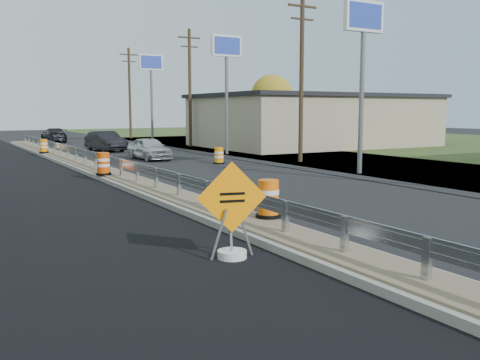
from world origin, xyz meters
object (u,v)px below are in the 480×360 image
caution_sign (232,234)px  barrel_shoulder_near (219,156)px  barrel_median_far (44,146)px  barrel_median_mid (103,164)px  car_silver (149,148)px  car_dark_mid (106,141)px  barrel_median_near (268,199)px  car_dark_far (54,135)px

caution_sign → barrel_shoulder_near: (8.75, 17.14, -0.06)m
barrel_median_far → barrel_median_mid: bearing=-90.0°
caution_sign → car_silver: caution_sign is taller
car_silver → car_dark_mid: bearing=89.4°
barrel_median_near → barrel_shoulder_near: size_ratio=1.06×
barrel_shoulder_near → caution_sign: bearing=-117.0°
barrel_shoulder_near → car_silver: 5.04m
barrel_median_near → car_silver: (4.01, 19.34, -0.02)m
barrel_median_mid → barrel_shoulder_near: bearing=26.5°
barrel_median_mid → barrel_median_far: bearing=90.0°
barrel_median_far → barrel_median_near: bearing=-87.5°
car_silver → barrel_median_near: bearing=-104.9°
car_dark_far → caution_sign: bearing=85.8°
car_dark_mid → car_dark_far: size_ratio=0.97×
caution_sign → barrel_median_near: size_ratio=2.02×
barrel_median_mid → car_dark_far: bearing=82.9°
barrel_median_near → barrel_median_far: (-1.10, 24.95, -0.05)m
barrel_shoulder_near → car_dark_mid: 12.76m
barrel_shoulder_near → barrel_median_mid: bearing=-153.5°
car_silver → barrel_median_far: bearing=129.2°
barrel_median_near → car_dark_far: size_ratio=0.21×
caution_sign → car_dark_mid: (5.95, 29.59, 0.23)m
caution_sign → car_dark_far: 43.08m
barrel_shoulder_near → car_silver: size_ratio=0.23×
car_dark_mid → barrel_median_far: bearing=-160.8°
barrel_median_mid → car_dark_mid: 16.89m
caution_sign → barrel_median_mid: 13.43m
barrel_shoulder_near → car_dark_far: 25.96m
caution_sign → car_dark_mid: size_ratio=0.44×
car_silver → barrel_median_mid: bearing=-125.2°
caution_sign → car_silver: bearing=88.7°
car_dark_mid → car_dark_far: bearing=86.7°
caution_sign → car_dark_far: size_ratio=0.43×
caution_sign → barrel_median_mid: caution_sign is taller
barrel_median_far → car_dark_far: (3.68, 15.66, 0.02)m
car_dark_mid → barrel_shoulder_near: bearing=-85.3°
car_dark_mid → caution_sign: bearing=-109.4°
car_silver → car_dark_far: 21.31m
caution_sign → barrel_median_near: (2.30, 2.19, 0.20)m
barrel_median_near → barrel_median_far: bearing=92.5°
barrel_median_far → caution_sign: bearing=-92.5°
barrel_median_far → car_silver: (5.11, -5.61, 0.02)m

